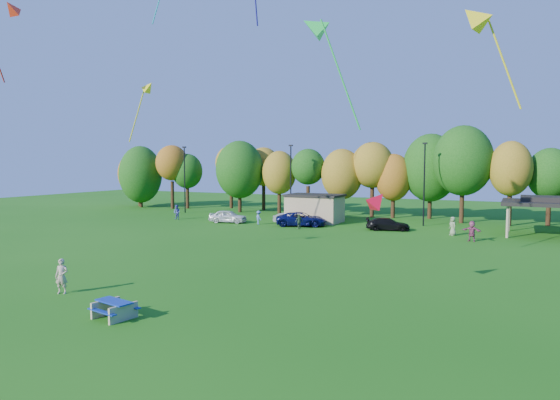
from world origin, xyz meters
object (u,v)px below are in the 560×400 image
at_px(car_a, 228,216).
at_px(car_d, 388,224).
at_px(kite_flyer, 62,276).
at_px(car_b, 290,219).
at_px(car_c, 302,219).
at_px(picnic_table, 114,308).

height_order(car_a, car_d, car_a).
bearing_deg(car_d, car_a, 81.17).
distance_m(kite_flyer, car_b, 32.06).
relative_size(car_a, car_d, 0.98).
bearing_deg(car_c, car_a, 77.48).
distance_m(car_b, car_c, 1.93).
relative_size(car_a, car_c, 0.79).
xyz_separation_m(kite_flyer, car_a, (-8.55, 30.33, -0.20)).
height_order(car_a, car_b, car_a).
bearing_deg(picnic_table, car_b, 112.40).
relative_size(kite_flyer, car_c, 0.34).
bearing_deg(picnic_table, kite_flyer, 171.49).
xyz_separation_m(car_c, car_d, (9.29, 0.78, -0.12)).
bearing_deg(car_a, kite_flyer, -175.55).
height_order(car_a, car_c, car_c).
relative_size(kite_flyer, car_a, 0.43).
bearing_deg(picnic_table, car_c, 109.71).
height_order(picnic_table, car_b, car_b).
distance_m(car_a, car_d, 18.20).
distance_m(kite_flyer, car_a, 31.51).
relative_size(kite_flyer, car_b, 0.48).
relative_size(picnic_table, car_c, 0.38).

